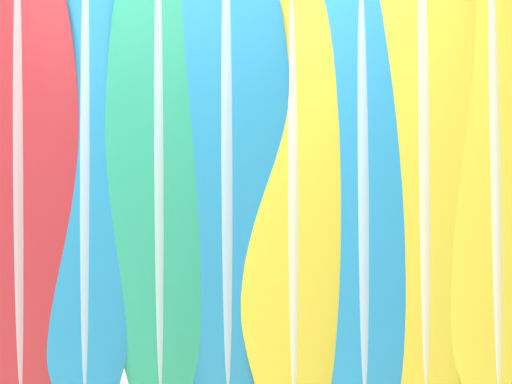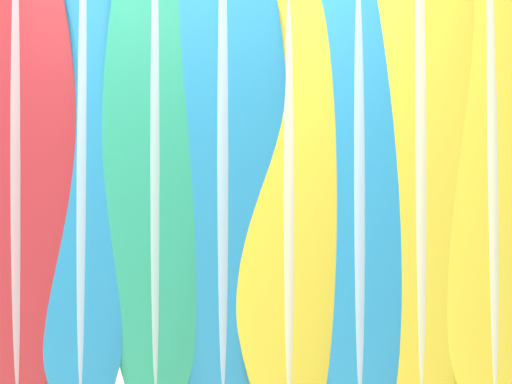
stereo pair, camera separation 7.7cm
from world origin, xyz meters
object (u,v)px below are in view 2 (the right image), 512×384
object	(u,v)px
surfboard_slot_0	(19,169)
surfboard_slot_3	(224,161)
surfboard_slot_1	(84,158)
person_mid_beach	(390,103)
surfboard_slot_5	(359,187)
person_near_water	(50,96)
surfboard_rack	(256,318)
surfboard_slot_7	(491,163)
surfboard_slot_4	(289,198)
surfboard_slot_6	(420,140)
surfboard_slot_2	(157,163)

from	to	relation	value
surfboard_slot_0	surfboard_slot_3	xyz separation A→B (m)	(0.93, 0.01, 0.04)
surfboard_slot_1	person_mid_beach	bearing A→B (deg)	63.29
surfboard_slot_5	person_near_water	bearing A→B (deg)	117.62
surfboard_rack	surfboard_slot_3	distance (m)	0.76
surfboard_slot_7	surfboard_slot_4	bearing A→B (deg)	-176.67
person_mid_beach	surfboard_slot_5	bearing A→B (deg)	-89.37
surfboard_rack	surfboard_slot_7	size ratio (longest dim) A/B	1.03
surfboard_rack	surfboard_slot_6	xyz separation A→B (m)	(0.75, 0.09, 0.83)
surfboard_slot_4	surfboard_slot_2	bearing A→B (deg)	177.08
surfboard_slot_0	surfboard_slot_2	distance (m)	0.62
surfboard_slot_4	surfboard_slot_7	xyz separation A→B (m)	(0.92, 0.05, 0.15)
surfboard_slot_7	surfboard_slot_2	bearing A→B (deg)	-179.13
surfboard_rack	person_near_water	xyz separation A→B (m)	(-2.61, 5.91, 0.42)
surfboard_slot_5	person_near_water	distance (m)	6.64
surfboard_slot_1	surfboard_slot_6	distance (m)	1.53
surfboard_slot_6	person_near_water	world-z (taller)	surfboard_slot_6
surfboard_slot_3	surfboard_slot_5	distance (m)	0.63
surfboard_rack	surfboard_slot_1	world-z (taller)	surfboard_slot_1
surfboard_slot_7	person_near_water	bearing A→B (deg)	122.19
surfboard_slot_0	person_mid_beach	bearing A→B (deg)	60.52
surfboard_rack	surfboard_slot_5	size ratio (longest dim) A/B	1.13
surfboard_slot_0	surfboard_slot_6	distance (m)	1.82
surfboard_slot_3	surfboard_slot_0	bearing A→B (deg)	-179.44
surfboard_rack	surfboard_slot_5	distance (m)	0.78
surfboard_slot_4	surfboard_slot_5	world-z (taller)	surfboard_slot_5
surfboard_slot_1	surfboard_slot_7	distance (m)	1.85
surfboard_slot_4	surfboard_slot_7	bearing A→B (deg)	3.33
person_mid_beach	surfboard_slot_1	bearing A→B (deg)	-103.93
surfboard_slot_3	surfboard_slot_4	xyz separation A→B (m)	(0.30, -0.03, -0.17)
surfboard_slot_3	surfboard_slot_2	bearing A→B (deg)	-179.72
surfboard_slot_1	surfboard_slot_4	bearing A→B (deg)	-3.30
surfboard_rack	surfboard_slot_1	size ratio (longest dim) A/B	1.01
surfboard_slot_2	surfboard_slot_7	size ratio (longest dim) A/B	1.00
surfboard_slot_3	surfboard_slot_6	size ratio (longest dim) A/B	0.93
surfboard_slot_1	surfboard_slot_2	bearing A→B (deg)	-3.99
surfboard_slot_4	surfboard_slot_0	bearing A→B (deg)	178.93
surfboard_slot_1	surfboard_slot_5	xyz separation A→B (m)	(1.25, -0.03, -0.13)
surfboard_slot_1	surfboard_slot_4	xyz separation A→B (m)	(0.93, -0.05, -0.17)
surfboard_slot_6	surfboard_slot_7	distance (m)	0.34
surfboard_rack	surfboard_slot_0	world-z (taller)	surfboard_slot_0
surfboard_slot_1	person_mid_beach	xyz separation A→B (m)	(2.20, 4.37, -0.26)
surfboard_slot_1	person_mid_beach	world-z (taller)	surfboard_slot_1
surfboard_slot_3	surfboard_slot_5	size ratio (longest dim) A/B	1.11
surfboard_slot_3	surfboard_rack	bearing A→B (deg)	-18.91
surfboard_slot_0	surfboard_slot_5	xyz separation A→B (m)	(1.54, -0.00, -0.08)
surfboard_slot_0	surfboard_slot_3	distance (m)	0.93
surfboard_slot_5	surfboard_slot_6	xyz separation A→B (m)	(0.28, 0.06, 0.21)
surfboard_rack	person_mid_beach	distance (m)	4.69
surfboard_slot_4	person_near_water	distance (m)	6.51
surfboard_slot_7	surfboard_slot_1	bearing A→B (deg)	179.99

